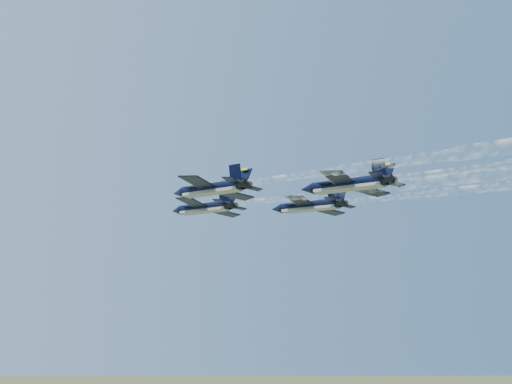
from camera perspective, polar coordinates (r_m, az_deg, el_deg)
jet_lead at (r=110.53m, az=-4.23°, el=-1.27°), size 11.50×15.27×3.53m
jet_left at (r=93.04m, az=-3.66°, el=0.26°), size 11.50×15.27×3.53m
jet_right at (r=108.57m, az=4.21°, el=-1.13°), size 11.50×15.27×3.53m
jet_slot at (r=90.44m, az=7.28°, el=0.60°), size 11.50×15.27×3.53m
smoke_trail_lead at (r=87.96m, az=10.14°, el=0.97°), size 9.08×43.45×1.66m
smoke_trail_left at (r=71.57m, az=14.34°, el=3.50°), size 9.08×43.45×1.66m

